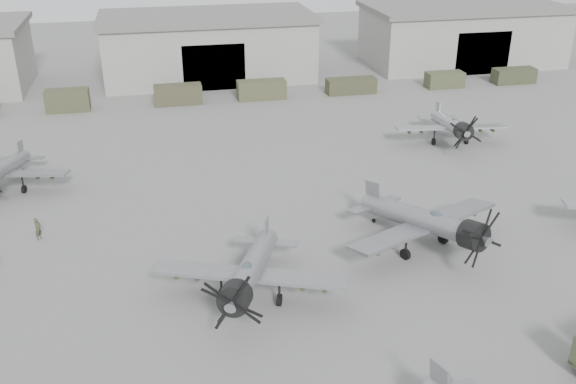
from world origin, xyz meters
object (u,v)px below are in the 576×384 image
Objects in this scene: aircraft_far_1 at (452,125)px; aircraft_far_0 at (0,172)px; aircraft_mid_1 at (249,273)px; ground_crew at (38,229)px; aircraft_mid_2 at (429,222)px.

aircraft_far_0 is at bearing -168.19° from aircraft_far_1.
aircraft_mid_1 is 1.08× the size of aircraft_far_0.
aircraft_far_0 is 10.03m from ground_crew.
aircraft_mid_1 is 18.35m from ground_crew.
ground_crew is (4.06, -9.09, -1.17)m from aircraft_far_0.
aircraft_far_0 is at bearing 47.98° from ground_crew.
aircraft_mid_2 reaches higher than aircraft_far_1.
ground_crew is at bearing 162.15° from aircraft_mid_1.
ground_crew is at bearing 140.58° from aircraft_mid_2.
aircraft_far_0 is (-18.25, 20.66, -0.21)m from aircraft_mid_1.
aircraft_far_1 is at bearing 36.93° from aircraft_mid_2.
aircraft_far_0 is (-31.77, 16.96, -0.33)m from aircraft_mid_2.
ground_crew is (-38.89, -11.92, -1.20)m from aircraft_far_1.
aircraft_mid_1 is 34.09m from aircraft_far_1.
aircraft_mid_1 is 27.56m from aircraft_far_0.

